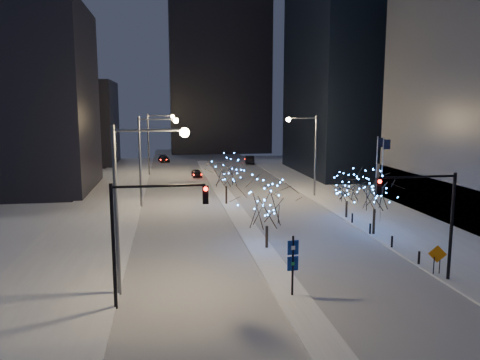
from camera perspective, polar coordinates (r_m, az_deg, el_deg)
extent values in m
plane|color=white|center=(28.27, 6.39, -14.06)|extent=(160.00, 160.00, 0.00)
cube|color=#9CA0A9|center=(61.49, -2.19, -1.45)|extent=(20.00, 130.00, 0.02)
cube|color=white|center=(56.60, -1.60, -2.28)|extent=(2.00, 80.00, 0.15)
cube|color=white|center=(51.35, 16.77, -3.81)|extent=(10.00, 90.00, 0.15)
cube|color=white|center=(46.92, -17.26, -5.01)|extent=(8.00, 90.00, 0.15)
cube|color=black|center=(68.41, -27.09, 8.73)|extent=(22.00, 18.00, 24.00)
cube|color=black|center=(97.02, -20.30, 6.52)|extent=(18.00, 16.00, 16.00)
cube|color=black|center=(118.25, -2.61, 13.67)|extent=(24.00, 14.00, 42.00)
cylinder|color=#595E66|center=(27.91, -14.85, -3.82)|extent=(0.24, 0.24, 10.00)
cylinder|color=#595E66|center=(27.15, -11.02, 5.99)|extent=(4.00, 0.16, 0.16)
sphere|color=#FFD67F|center=(27.15, -6.77, 5.77)|extent=(0.56, 0.56, 0.56)
cylinder|color=#595E66|center=(52.52, -12.09, 2.10)|extent=(0.24, 0.24, 10.00)
cylinder|color=#595E66|center=(52.12, -10.05, 7.29)|extent=(4.00, 0.16, 0.16)
sphere|color=#FFD67F|center=(52.13, -7.83, 7.18)|extent=(0.56, 0.56, 0.56)
cylinder|color=#595E66|center=(77.39, -11.10, 4.23)|extent=(0.24, 0.24, 10.00)
cylinder|color=#595E66|center=(77.11, -9.71, 7.75)|extent=(4.00, 0.16, 0.16)
sphere|color=#FFD67F|center=(77.12, -8.20, 7.67)|extent=(0.56, 0.56, 0.56)
cylinder|color=#595E66|center=(58.27, 9.18, 2.83)|extent=(0.24, 0.24, 10.00)
cylinder|color=#595E66|center=(57.46, 7.62, 7.48)|extent=(3.50, 0.16, 0.16)
sphere|color=#FFD67F|center=(56.99, 5.92, 7.35)|extent=(0.56, 0.56, 0.56)
cylinder|color=black|center=(26.35, -15.16, -7.95)|extent=(0.20, 0.20, 7.00)
cylinder|color=black|center=(25.44, -9.86, -0.73)|extent=(5.00, 0.14, 0.14)
cube|color=black|center=(25.61, -4.23, -1.81)|extent=(0.32, 0.28, 1.00)
sphere|color=#FF0C05|center=(25.38, -4.20, -1.11)|extent=(0.22, 0.22, 0.22)
cylinder|color=black|center=(32.30, 24.37, -5.34)|extent=(0.20, 0.20, 7.00)
cylinder|color=black|center=(30.39, 20.82, 0.37)|extent=(5.00, 0.14, 0.14)
cube|color=black|center=(29.32, 16.51, -0.80)|extent=(0.32, 0.28, 1.00)
sphere|color=#FF0C05|center=(29.11, 16.69, -0.18)|extent=(0.22, 0.22, 0.22)
cylinder|color=silver|center=(46.22, 16.89, -0.05)|extent=(0.10, 0.10, 8.00)
cube|color=black|center=(45.99, 17.47, 4.15)|extent=(0.70, 0.03, 0.90)
cylinder|color=silver|center=(48.70, 16.26, 0.42)|extent=(0.10, 0.10, 8.00)
cube|color=black|center=(48.50, 16.80, 4.40)|extent=(0.70, 0.03, 0.90)
cylinder|color=black|center=(35.36, 20.98, -8.83)|extent=(0.16, 0.16, 0.90)
cylinder|color=black|center=(38.72, 18.04, -7.15)|extent=(0.16, 0.16, 0.90)
cylinder|color=black|center=(42.19, 15.58, -5.74)|extent=(0.16, 0.16, 0.90)
cylinder|color=black|center=(45.74, 13.52, -4.53)|extent=(0.16, 0.16, 0.90)
imported|color=black|center=(74.67, -5.29, 0.82)|extent=(1.68, 3.76, 1.25)
imported|color=black|center=(92.32, 1.16, 2.49)|extent=(2.28, 5.07, 1.61)
imported|color=black|center=(96.55, -9.28, 2.58)|extent=(2.65, 4.89, 1.35)
cylinder|color=black|center=(36.74, 3.28, -6.93)|extent=(0.22, 0.22, 1.71)
cylinder|color=black|center=(53.06, -1.68, -1.83)|extent=(0.22, 0.22, 2.03)
cylinder|color=black|center=(42.14, 16.01, -4.88)|extent=(0.22, 0.22, 2.17)
cylinder|color=black|center=(47.79, 12.85, -3.49)|extent=(0.22, 0.22, 1.63)
cylinder|color=black|center=(27.64, 6.44, -10.49)|extent=(0.13, 0.13, 3.70)
cube|color=navy|center=(27.28, 6.48, -8.18)|extent=(0.66, 0.15, 0.85)
cube|color=navy|center=(27.57, 6.45, -10.07)|extent=(0.66, 0.15, 0.85)
cylinder|color=black|center=(33.63, 22.55, -9.61)|extent=(0.06, 0.06, 1.14)
cylinder|color=black|center=(33.84, 23.16, -9.53)|extent=(0.06, 0.06, 1.14)
cube|color=orange|center=(33.51, 22.94, -8.30)|extent=(1.12, 0.44, 1.18)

